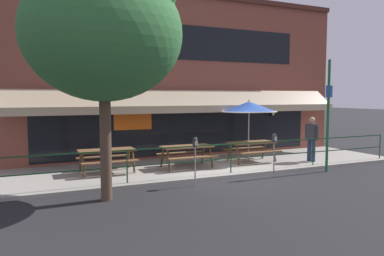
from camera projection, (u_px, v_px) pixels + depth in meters
name	position (u px, v px, depth m)	size (l,w,h in m)	color
ground_plane	(236.00, 178.00, 11.96)	(120.00, 120.00, 0.00)	#232326
patio_deck	(207.00, 166.00, 13.77)	(15.00, 4.00, 0.10)	#9E998E
restaurant_building	(184.00, 77.00, 15.50)	(15.00, 1.60, 6.84)	brown
patio_railing	(231.00, 152.00, 12.16)	(13.84, 0.04, 0.97)	#194723
picnic_table_left	(107.00, 154.00, 12.21)	(1.80, 1.42, 0.76)	brown
picnic_table_centre	(187.00, 150.00, 13.10)	(1.80, 1.42, 0.76)	brown
picnic_table_right	(252.00, 146.00, 14.28)	(1.80, 1.42, 0.76)	brown
patio_umbrella_right	(249.00, 107.00, 14.36)	(2.14, 2.14, 2.38)	#B7B2A8
pedestrian_walking	(312.00, 137.00, 14.30)	(0.29, 0.61, 1.71)	navy
parking_meter_near	(195.00, 147.00, 10.75)	(0.15, 0.16, 1.42)	gray
parking_meter_far	(274.00, 142.00, 11.88)	(0.15, 0.16, 1.42)	gray
street_sign_pole	(328.00, 115.00, 12.77)	(0.28, 0.09, 3.83)	#1E6033
street_tree_curbside	(109.00, 24.00, 8.99)	(3.88, 3.50, 6.35)	brown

